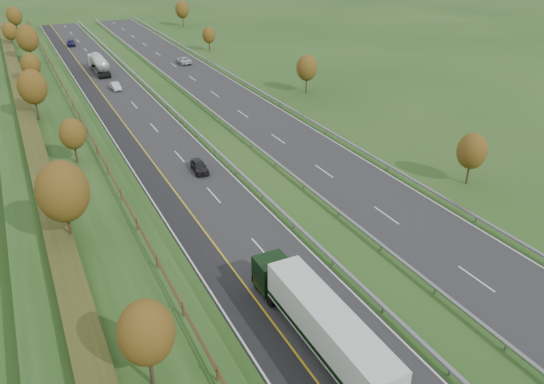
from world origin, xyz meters
The scene contains 19 objects.
ground centered at (8.00, 55.00, 0.00)m, with size 400.00×400.00×0.00m, color #204017.
near_carriageway centered at (0.00, 60.00, 0.02)m, with size 10.50×200.00×0.04m, color #242427.
far_carriageway centered at (16.50, 60.00, 0.02)m, with size 10.50×200.00×0.04m, color #242427.
hard_shoulder centered at (-3.75, 60.00, 0.02)m, with size 3.00×200.00×0.04m, color black.
lane_markings centered at (6.40, 59.88, 0.05)m, with size 26.75×200.00×0.01m.
embankment_left centered at (-13.00, 60.00, 1.00)m, with size 12.00×200.00×2.00m, color #204017.
hedge_left centered at (-15.00, 60.00, 2.55)m, with size 2.20×180.00×1.10m, color #333C18.
fence_left centered at (-8.50, 59.59, 2.73)m, with size 0.12×189.06×1.20m.
median_barrier_near centered at (5.70, 60.00, 0.61)m, with size 0.32×200.00×0.71m.
median_barrier_far centered at (10.80, 60.00, 0.61)m, with size 0.32×200.00×0.71m.
outer_barrier_far centered at (22.30, 60.00, 0.62)m, with size 0.32×200.00×0.71m.
trees_left centered at (-12.64, 56.63, 6.37)m, with size 6.64×164.30×7.66m.
trees_far centered at (29.80, 89.21, 4.25)m, with size 8.45×118.60×7.12m.
box_lorry centered at (-0.57, 9.94, 2.33)m, with size 2.58×16.28×4.06m.
road_tanker centered at (0.30, 95.42, 1.86)m, with size 2.40×11.22×3.46m.
car_dark_near centered at (2.00, 41.53, 0.71)m, with size 1.59×3.94×1.34m, color black.
car_silver_mid centered at (0.47, 81.60, 0.68)m, with size 1.35×3.89×1.28m, color silver.
car_small_far centered at (-1.06, 125.42, 0.70)m, with size 1.85×4.56×1.32m, color #16133D.
car_oncoming centered at (17.61, 95.37, 0.73)m, with size 2.29×4.97×1.38m, color silver.
Camera 1 is at (-15.92, -13.56, 26.17)m, focal length 35.00 mm.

